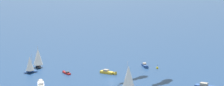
{
  "coord_description": "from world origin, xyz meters",
  "views": [
    {
      "loc": [
        -26.24,
        170.22,
        44.9
      ],
      "look_at": [
        -0.29,
        -0.5,
        16.13
      ],
      "focal_mm": 65.04,
      "sensor_mm": 36.0,
      "label": 1
    }
  ],
  "objects_px": {
    "motorboat_near_centre": "(109,72)",
    "sailboat_offshore": "(128,80)",
    "motorboat_far_port": "(145,66)",
    "sailboat_ahead": "(38,58)",
    "sailboat_trailing": "(30,64)",
    "motorboat_mid_cluster": "(66,73)",
    "marker_buoy": "(157,68)",
    "motorboat_inshore": "(41,84)"
  },
  "relations": [
    {
      "from": "motorboat_mid_cluster",
      "to": "sailboat_trailing",
      "type": "bearing_deg",
      "value": 2.64
    },
    {
      "from": "sailboat_trailing",
      "to": "sailboat_ahead",
      "type": "xyz_separation_m",
      "value": [
        -0.08,
        -11.41,
        0.93
      ]
    },
    {
      "from": "sailboat_ahead",
      "to": "marker_buoy",
      "type": "height_order",
      "value": "sailboat_ahead"
    },
    {
      "from": "motorboat_far_port",
      "to": "marker_buoy",
      "type": "bearing_deg",
      "value": 154.28
    },
    {
      "from": "sailboat_trailing",
      "to": "marker_buoy",
      "type": "height_order",
      "value": "sailboat_trailing"
    },
    {
      "from": "sailboat_ahead",
      "to": "motorboat_near_centre",
      "type": "bearing_deg",
      "value": 168.09
    },
    {
      "from": "sailboat_offshore",
      "to": "marker_buoy",
      "type": "bearing_deg",
      "value": -100.93
    },
    {
      "from": "motorboat_inshore",
      "to": "sailboat_trailing",
      "type": "relative_size",
      "value": 1.18
    },
    {
      "from": "motorboat_near_centre",
      "to": "sailboat_trailing",
      "type": "bearing_deg",
      "value": 5.73
    },
    {
      "from": "motorboat_near_centre",
      "to": "sailboat_offshore",
      "type": "xyz_separation_m",
      "value": [
        -12.73,
        32.7,
        5.3
      ]
    },
    {
      "from": "motorboat_mid_cluster",
      "to": "marker_buoy",
      "type": "xyz_separation_m",
      "value": [
        -41.26,
        -16.78,
        -0.05
      ]
    },
    {
      "from": "motorboat_far_port",
      "to": "sailboat_offshore",
      "type": "distance_m",
      "value": 49.91
    },
    {
      "from": "sailboat_trailing",
      "to": "sailboat_ahead",
      "type": "bearing_deg",
      "value": -90.38
    },
    {
      "from": "motorboat_inshore",
      "to": "sailboat_offshore",
      "type": "distance_m",
      "value": 38.11
    },
    {
      "from": "sailboat_offshore",
      "to": "marker_buoy",
      "type": "relative_size",
      "value": 6.2
    },
    {
      "from": "motorboat_near_centre",
      "to": "sailboat_offshore",
      "type": "height_order",
      "value": "sailboat_offshore"
    },
    {
      "from": "motorboat_far_port",
      "to": "motorboat_inshore",
      "type": "xyz_separation_m",
      "value": [
        39.9,
        42.16,
        0.2
      ]
    },
    {
      "from": "sailboat_offshore",
      "to": "sailboat_ahead",
      "type": "height_order",
      "value": "sailboat_offshore"
    },
    {
      "from": "motorboat_far_port",
      "to": "sailboat_ahead",
      "type": "bearing_deg",
      "value": 9.89
    },
    {
      "from": "sailboat_trailing",
      "to": "marker_buoy",
      "type": "bearing_deg",
      "value": -163.26
    },
    {
      "from": "motorboat_far_port",
      "to": "marker_buoy",
      "type": "relative_size",
      "value": 3.67
    },
    {
      "from": "motorboat_far_port",
      "to": "sailboat_ahead",
      "type": "distance_m",
      "value": 53.2
    },
    {
      "from": "motorboat_inshore",
      "to": "sailboat_offshore",
      "type": "bearing_deg",
      "value": 168.73
    },
    {
      "from": "sailboat_trailing",
      "to": "sailboat_ahead",
      "type": "distance_m",
      "value": 11.45
    },
    {
      "from": "motorboat_near_centre",
      "to": "motorboat_mid_cluster",
      "type": "height_order",
      "value": "motorboat_near_centre"
    },
    {
      "from": "marker_buoy",
      "to": "motorboat_far_port",
      "type": "bearing_deg",
      "value": -25.72
    },
    {
      "from": "motorboat_near_centre",
      "to": "sailboat_ahead",
      "type": "relative_size",
      "value": 0.77
    },
    {
      "from": "motorboat_inshore",
      "to": "motorboat_near_centre",
      "type": "bearing_deg",
      "value": -133.82
    },
    {
      "from": "motorboat_inshore",
      "to": "marker_buoy",
      "type": "xyz_separation_m",
      "value": [
        -46.02,
        -39.21,
        -0.4
      ]
    },
    {
      "from": "motorboat_near_centre",
      "to": "marker_buoy",
      "type": "height_order",
      "value": "marker_buoy"
    },
    {
      "from": "motorboat_inshore",
      "to": "sailboat_ahead",
      "type": "bearing_deg",
      "value": -69.53
    },
    {
      "from": "sailboat_trailing",
      "to": "motorboat_mid_cluster",
      "type": "bearing_deg",
      "value": -177.36
    },
    {
      "from": "marker_buoy",
      "to": "motorboat_inshore",
      "type": "bearing_deg",
      "value": 40.43
    },
    {
      "from": "motorboat_near_centre",
      "to": "motorboat_mid_cluster",
      "type": "xyz_separation_m",
      "value": [
        19.54,
        2.9,
        -0.2
      ]
    },
    {
      "from": "motorboat_inshore",
      "to": "sailboat_trailing",
      "type": "bearing_deg",
      "value": -60.16
    },
    {
      "from": "motorboat_far_port",
      "to": "sailboat_offshore",
      "type": "height_order",
      "value": "sailboat_offshore"
    },
    {
      "from": "motorboat_inshore",
      "to": "sailboat_trailing",
      "type": "height_order",
      "value": "sailboat_trailing"
    },
    {
      "from": "motorboat_near_centre",
      "to": "motorboat_far_port",
      "type": "xyz_separation_m",
      "value": [
        -15.59,
        -16.84,
        -0.05
      ]
    },
    {
      "from": "motorboat_far_port",
      "to": "sailboat_ahead",
      "type": "relative_size",
      "value": 0.71
    },
    {
      "from": "motorboat_inshore",
      "to": "sailboat_offshore",
      "type": "xyz_separation_m",
      "value": [
        -37.03,
        7.38,
        5.15
      ]
    },
    {
      "from": "sailboat_ahead",
      "to": "marker_buoy",
      "type": "bearing_deg",
      "value": -173.98
    },
    {
      "from": "sailboat_offshore",
      "to": "sailboat_ahead",
      "type": "xyz_separation_m",
      "value": [
        49.36,
        -40.43,
        -1.01
      ]
    }
  ]
}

